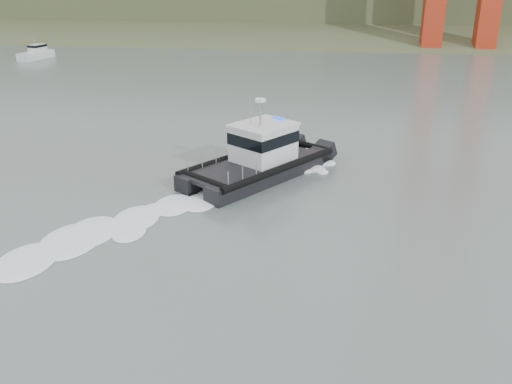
{
  "coord_description": "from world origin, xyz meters",
  "views": [
    {
      "loc": [
        3.62,
        -18.54,
        12.93
      ],
      "look_at": [
        0.07,
        7.07,
        2.4
      ],
      "focal_mm": 40.0,
      "sensor_mm": 36.0,
      "label": 1
    }
  ],
  "objects": [
    {
      "name": "patrol_boat",
      "position": [
        -0.88,
        15.78,
        1.3
      ],
      "size": [
        9.37,
        11.0,
        5.2
      ],
      "rotation": [
        0.0,
        0.0,
        -0.62
      ],
      "color": "black",
      "rests_on": "ground"
    },
    {
      "name": "motorboat",
      "position": [
        -38.33,
        58.25,
        0.77
      ],
      "size": [
        3.25,
        5.91,
        3.09
      ],
      "rotation": [
        0.0,
        0.0,
        -0.26
      ],
      "color": "silver",
      "rests_on": "ground"
    },
    {
      "name": "ground",
      "position": [
        0.0,
        0.0,
        0.0
      ],
      "size": [
        400.0,
        400.0,
        0.0
      ],
      "primitive_type": "plane",
      "color": "#4B5955",
      "rests_on": "ground"
    }
  ]
}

